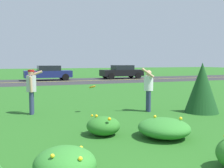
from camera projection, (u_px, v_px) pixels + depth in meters
ground_plane at (43, 100)px, 13.34m from camera, size 120.00×120.00×0.00m
highway_strip at (25, 82)px, 24.56m from camera, size 120.00×8.20×0.01m
highway_center_stripe at (25, 82)px, 24.56m from camera, size 120.00×0.16×0.00m
daylily_clump_mid_left at (164, 128)px, 6.79m from camera, size 1.26×1.34×0.52m
daylily_clump_front_center at (103, 126)px, 7.01m from camera, size 0.85×0.87×0.52m
daylily_clump_front_right at (65, 164)px, 4.34m from camera, size 0.99×1.03×0.53m
evergreen_shrub_side at (202, 88)px, 10.05m from camera, size 1.23×1.23×1.83m
person_thrower_red_cap_gray_shirt at (31, 87)px, 9.73m from camera, size 0.59×0.53×1.57m
person_catcher_white_shirt at (148, 87)px, 10.28m from camera, size 0.54×0.52×1.64m
frisbee_orange at (92, 87)px, 10.01m from camera, size 0.25×0.23×0.14m
car_black_leftmost at (122, 72)px, 29.93m from camera, size 4.50×2.00×1.45m
car_navy_center_left at (48, 73)px, 27.07m from camera, size 4.50×2.00×1.45m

